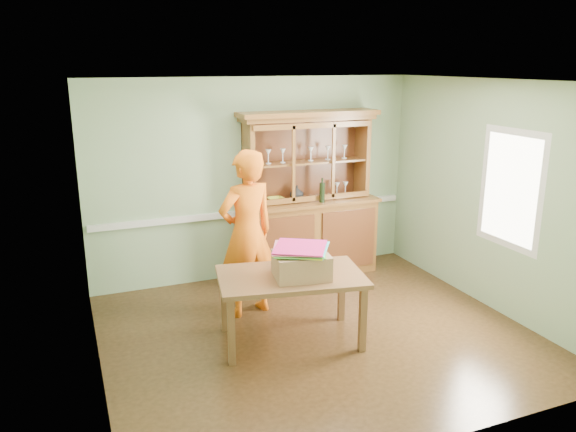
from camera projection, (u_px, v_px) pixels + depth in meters
name	position (u px, v px, depth m)	size (l,w,h in m)	color
floor	(317.00, 334.00, 6.15)	(4.50, 4.50, 0.00)	#492F17
ceiling	(321.00, 81.00, 5.43)	(4.50, 4.50, 0.00)	white
wall_back	(256.00, 179.00, 7.57)	(4.50, 4.50, 0.00)	gray
wall_left	(89.00, 240.00, 4.97)	(4.00, 4.00, 0.00)	gray
wall_right	(492.00, 196.00, 6.61)	(4.00, 4.00, 0.00)	gray
wall_front	(438.00, 284.00, 4.00)	(4.50, 4.50, 0.00)	gray
chair_rail	(257.00, 212.00, 7.67)	(4.41, 0.05, 0.08)	silver
framed_map	(87.00, 210.00, 5.19)	(0.03, 0.60, 0.46)	#331D14
window_panel	(510.00, 189.00, 6.29)	(0.03, 0.96, 1.36)	silver
china_hutch	(309.00, 219.00, 7.74)	(1.92, 0.63, 2.26)	brown
dining_table	(291.00, 282.00, 5.84)	(1.64, 1.16, 0.75)	brown
cardboard_box	(301.00, 265.00, 5.71)	(0.55, 0.44, 0.25)	#9C6F50
kite_stack	(301.00, 249.00, 5.72)	(0.68, 0.68, 0.06)	blue
person	(247.00, 234.00, 6.43)	(0.71, 0.47, 1.95)	orange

